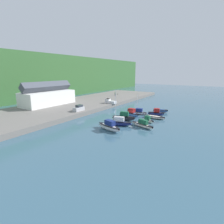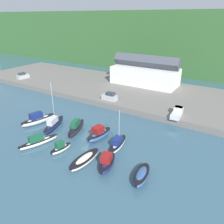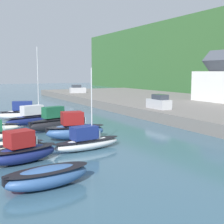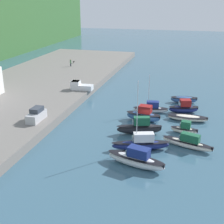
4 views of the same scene
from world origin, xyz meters
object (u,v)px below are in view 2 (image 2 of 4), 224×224
moored_boat_1 (54,124)px  moored_boat_3 (99,134)px  moored_boat_9 (141,176)px  moored_boat_6 (61,148)px  moored_boat_2 (76,128)px  moored_boat_0 (38,119)px  moored_boat_4 (118,144)px  moored_boat_7 (84,160)px  moored_boat_5 (38,141)px  parked_car_0 (23,76)px  parked_car_1 (110,97)px  pickup_truck_0 (177,112)px  moored_boat_8 (107,162)px

moored_boat_1 → moored_boat_3: 11.12m
moored_boat_9 → moored_boat_1: bearing=160.1°
moored_boat_6 → moored_boat_9: (15.58, 0.92, -0.03)m
moored_boat_3 → moored_boat_2: bearing=-169.1°
moored_boat_0 → moored_boat_4: 20.48m
moored_boat_3 → moored_boat_7: 7.89m
moored_boat_5 → parked_car_0: bearing=163.3°
moored_boat_0 → parked_car_1: bearing=81.2°
moored_boat_4 → parked_car_1: moored_boat_4 is taller
moored_boat_6 → moored_boat_4: bearing=46.6°
moored_boat_2 → moored_boat_7: (7.92, -7.21, -0.57)m
moored_boat_3 → moored_boat_4: 4.75m
moored_boat_3 → moored_boat_9: 13.73m
moored_boat_9 → parked_car_0: 64.36m
moored_boat_1 → moored_boat_3: bearing=-10.1°
moored_boat_6 → moored_boat_9: moored_boat_6 is taller
moored_boat_3 → moored_boat_7: (2.28, -7.54, -0.57)m
moored_boat_7 → pickup_truck_0: size_ratio=1.48×
moored_boat_0 → pickup_truck_0: size_ratio=1.72×
moored_boat_8 → moored_boat_0: bearing=151.9°
moored_boat_4 → moored_boat_7: (-2.42, -6.90, -0.28)m
moored_boat_7 → parked_car_0: size_ratio=1.63×
moored_boat_7 → parked_car_1: 26.22m
moored_boat_7 → parked_car_1: size_ratio=1.70×
parked_car_1 → moored_boat_5: bearing=178.6°
parked_car_0 → pickup_truck_0: bearing=4.7°
moored_boat_0 → moored_boat_7: moored_boat_0 is taller
moored_boat_4 → moored_boat_6: size_ratio=1.63×
moored_boat_1 → moored_boat_6: (7.60, -5.75, -0.25)m
moored_boat_1 → moored_boat_4: moored_boat_1 is taller
moored_boat_7 → moored_boat_9: 9.97m
moored_boat_3 → moored_boat_7: moored_boat_3 is taller
moored_boat_6 → moored_boat_2: bearing=115.1°
parked_car_0 → moored_boat_4: bearing=-13.0°
moored_boat_2 → moored_boat_3: moored_boat_2 is taller
moored_boat_0 → moored_boat_8: 22.48m
moored_boat_2 → moored_boat_8: 13.40m
moored_boat_0 → moored_boat_6: moored_boat_0 is taller
moored_boat_6 → moored_boat_0: bearing=163.2°
moored_boat_0 → moored_boat_2: 10.21m
moored_boat_1 → moored_boat_8: size_ratio=1.72×
moored_boat_9 → moored_boat_4: bearing=134.4°
parked_car_0 → parked_car_1: same height
moored_boat_4 → pickup_truck_0: moored_boat_4 is taller
moored_boat_2 → parked_car_0: (-41.49, 18.90, 1.34)m
moored_boat_0 → moored_boat_9: bearing=4.8°
moored_boat_1 → moored_boat_5: 6.92m
moored_boat_8 → pickup_truck_0: size_ratio=1.23×
moored_boat_0 → moored_boat_4: moored_boat_4 is taller
moored_boat_7 → moored_boat_5: bearing=-176.6°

